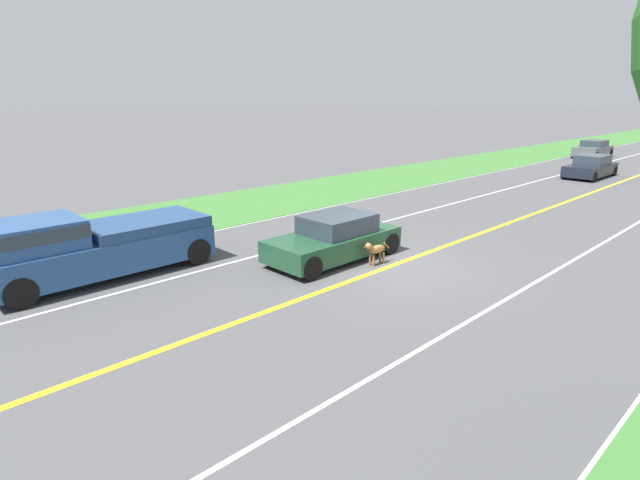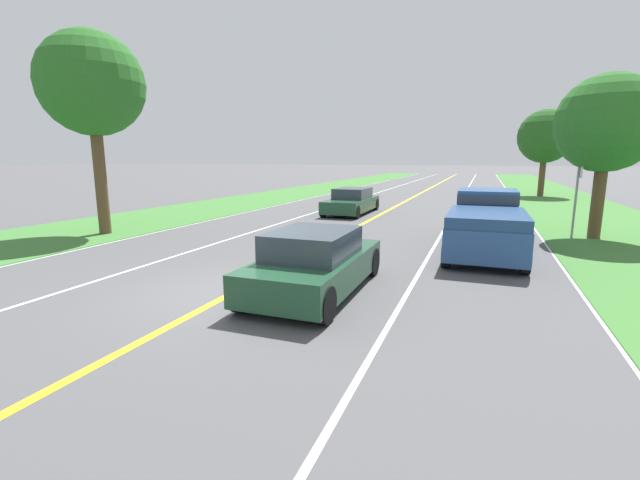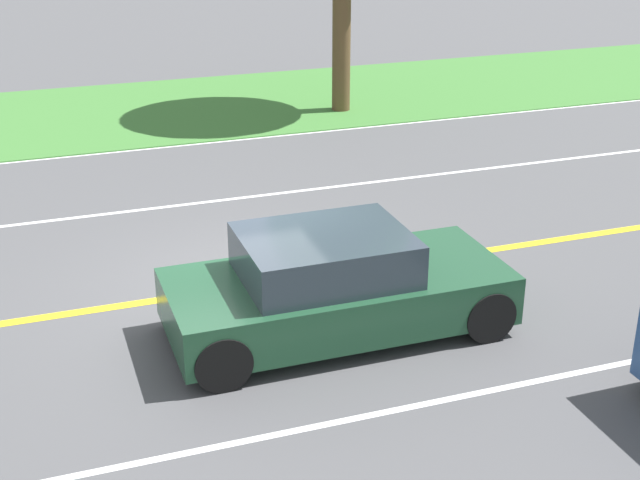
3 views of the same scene
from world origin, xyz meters
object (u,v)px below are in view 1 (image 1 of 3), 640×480
Objects in this scene: ego_car at (334,239)px; pickup_truck at (93,245)px; car_trailing_mid at (593,149)px; car_trailing_near at (591,167)px; dog at (375,250)px.

ego_car is 0.74× the size of pickup_truck.
ego_car is at bearing 96.41° from car_trailing_mid.
ego_car is 1.00× the size of car_trailing_mid.
car_trailing_mid is at bearing -72.38° from car_trailing_near.
dog is 22.13m from car_trailing_near.
car_trailing_mid is (0.35, -39.31, -0.27)m from pickup_truck.
ego_car is 33.71m from car_trailing_mid.
ego_car is 22.55m from car_trailing_near.
pickup_truck is at bearing 90.51° from car_trailing_mid.
dog is at bearing -158.90° from ego_car.
pickup_truck is (4.62, 6.27, 0.46)m from dog.
ego_car reaches higher than car_trailing_near.
car_trailing_near reaches higher than dog.
pickup_truck is 1.30× the size of car_trailing_near.
car_trailing_mid is (4.97, -33.04, 0.19)m from dog.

